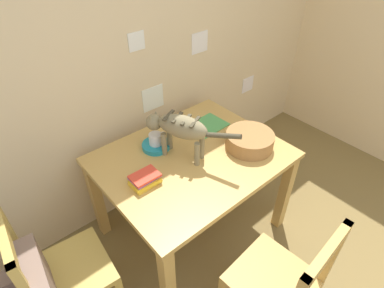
% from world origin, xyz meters
% --- Properties ---
extents(wall_rear, '(4.82, 0.11, 2.50)m').
position_xyz_m(wall_rear, '(0.00, 2.03, 1.25)').
color(wall_rear, beige).
rests_on(wall_rear, ground_plane).
extents(dining_table, '(1.21, 0.96, 0.76)m').
position_xyz_m(dining_table, '(0.09, 1.40, 0.67)').
color(dining_table, tan).
rests_on(dining_table, ground_plane).
extents(cat, '(0.31, 0.60, 0.31)m').
position_xyz_m(cat, '(0.03, 1.46, 0.98)').
color(cat, '#827653').
rests_on(cat, dining_table).
extents(saucer_bowl, '(0.19, 0.19, 0.03)m').
position_xyz_m(saucer_bowl, '(-0.04, 1.63, 0.78)').
color(saucer_bowl, teal).
rests_on(saucer_bowl, dining_table).
extents(coffee_mug, '(0.13, 0.09, 0.08)m').
position_xyz_m(coffee_mug, '(-0.04, 1.63, 0.83)').
color(coffee_mug, silver).
rests_on(coffee_mug, saucer_bowl).
extents(magazine, '(0.29, 0.23, 0.01)m').
position_xyz_m(magazine, '(0.41, 1.59, 0.76)').
color(magazine, '#4B9F52').
rests_on(magazine, dining_table).
extents(book_stack, '(0.18, 0.14, 0.07)m').
position_xyz_m(book_stack, '(-0.30, 1.39, 0.79)').
color(book_stack, yellow).
rests_on(book_stack, dining_table).
extents(wicker_basket, '(0.33, 0.33, 0.11)m').
position_xyz_m(wicker_basket, '(0.45, 1.22, 0.81)').
color(wicker_basket, '#9E6F3E').
rests_on(wicker_basket, dining_table).
extents(wooden_chair_near, '(0.46, 0.46, 0.95)m').
position_xyz_m(wooden_chair_near, '(-0.90, 1.36, 0.47)').
color(wooden_chair_near, tan).
rests_on(wooden_chair_near, ground_plane).
extents(wooden_chair_far, '(0.45, 0.45, 0.95)m').
position_xyz_m(wooden_chair_far, '(-0.03, 0.54, 0.47)').
color(wooden_chair_far, '#BF9246').
rests_on(wooden_chair_far, ground_plane).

